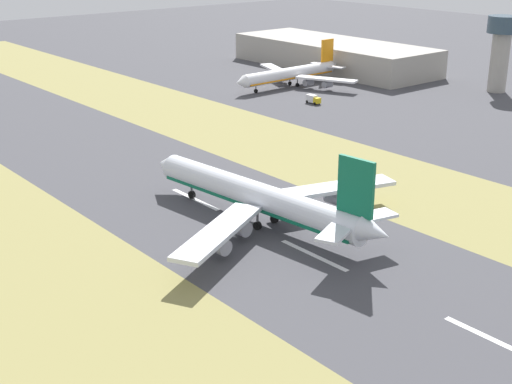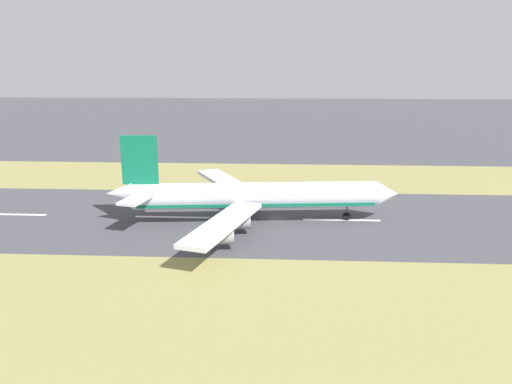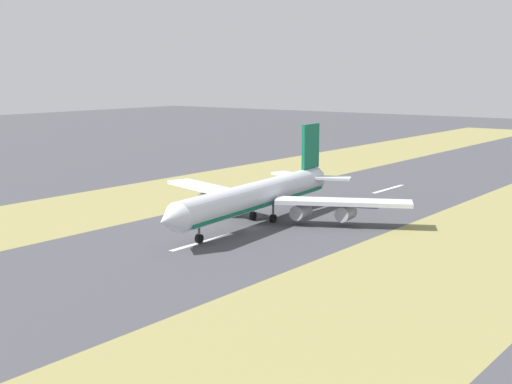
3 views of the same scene
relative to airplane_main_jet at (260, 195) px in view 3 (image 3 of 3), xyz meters
name	(u,v)px [view 3 (image 3 of 3)]	position (x,y,z in m)	size (l,w,h in m)	color
ground_plane	(251,228)	(-2.17, 6.45, -6.02)	(800.00, 800.00, 0.00)	#424247
grass_median_west	(455,262)	(-47.17, 6.45, -6.02)	(40.00, 600.00, 0.01)	olive
grass_median_east	(107,205)	(42.83, 6.45, -6.02)	(40.00, 600.00, 0.01)	olive
centreline_dash_near	(388,189)	(-2.17, -58.10, -6.01)	(1.20, 18.00, 0.01)	silver
centreline_dash_mid	(313,211)	(-2.17, -18.10, -6.01)	(1.20, 18.00, 0.01)	silver
centreline_dash_far	(203,242)	(-2.17, 21.90, -6.01)	(1.20, 18.00, 0.01)	silver
airplane_main_jet	(260,195)	(0.00, 0.00, 0.00)	(63.81, 67.21, 20.20)	silver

